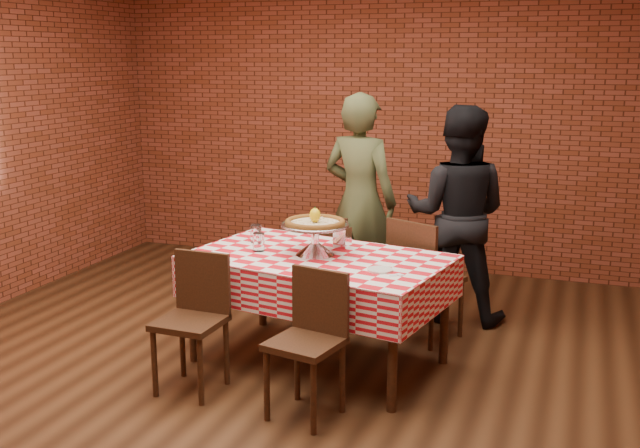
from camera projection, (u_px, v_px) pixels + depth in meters
The scene contains 19 objects.
ground at pixel (263, 382), 4.90m from camera, with size 6.00×6.00×0.00m, color black.
back_wall at pixel (385, 120), 7.34m from camera, with size 5.50×5.50×0.00m, color maroon.
table at pixel (318, 310), 5.14m from camera, with size 1.66×1.00×0.75m, color #402211.
tablecloth at pixel (318, 276), 5.09m from camera, with size 1.69×1.03×0.28m, color red, non-canonical shape.
pizza_stand at pixel (315, 239), 5.07m from camera, with size 0.47×0.47×0.21m, color silver, non-canonical shape.
pizza at pixel (315, 223), 5.04m from camera, with size 0.40×0.40×0.03m, color beige.
lemon at pixel (315, 215), 5.03m from camera, with size 0.07×0.07×0.10m, color yellow.
water_glass_left at pixel (259, 242), 5.17m from camera, with size 0.08×0.08×0.12m, color white.
water_glass_right at pixel (256, 234), 5.41m from camera, with size 0.08×0.08×0.12m, color white.
side_plate at pixel (380, 270), 4.71m from camera, with size 0.16×0.16×0.01m, color white.
sweetener_packet_a at pixel (393, 275), 4.60m from camera, with size 0.05×0.04×0.01m, color white.
sweetener_packet_b at pixel (400, 275), 4.61m from camera, with size 0.05×0.04×0.01m, color white.
condiment_caddy at pixel (342, 237), 5.26m from camera, with size 0.10×0.08×0.15m, color silver.
chair_near_left at pixel (190, 325), 4.69m from camera, with size 0.38×0.38×0.86m, color #402211, non-canonical shape.
chair_near_right at pixel (305, 347), 4.35m from camera, with size 0.38×0.38×0.86m, color #402211, non-canonical shape.
chair_far_left at pixel (327, 266), 6.01m from camera, with size 0.39×0.39×0.86m, color #402211, non-canonical shape.
chair_far_right at pixel (426, 278), 5.58m from camera, with size 0.43×0.43×0.92m, color #402211, non-canonical shape.
diner_olive at pixel (360, 201), 6.24m from camera, with size 0.65×0.43×1.78m, color #424A2A.
diner_black at pixel (457, 214), 5.91m from camera, with size 0.83×0.64×1.70m, color black.
Camera 1 is at (1.86, -4.17, 2.08)m, focal length 42.52 mm.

